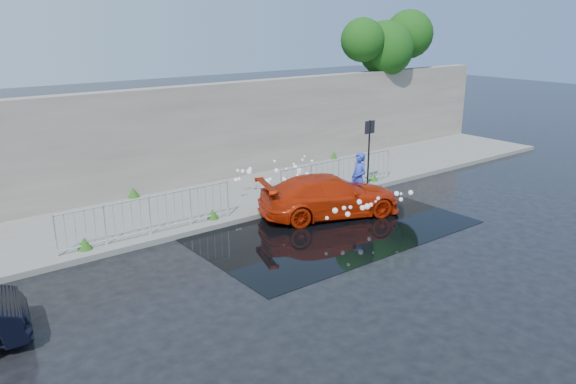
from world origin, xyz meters
The scene contains 13 objects.
ground centered at (0.00, 0.00, 0.00)m, with size 90.00×90.00×0.00m, color black.
pavement centered at (0.00, 5.00, 0.07)m, with size 30.00×4.00×0.15m, color slate.
curb centered at (0.00, 3.00, 0.08)m, with size 30.00×0.25×0.16m, color slate.
retaining_wall centered at (0.00, 7.20, 1.90)m, with size 30.00×0.60×3.50m, color slate.
puddle centered at (0.50, 1.00, 0.01)m, with size 8.00×5.00×0.01m, color black.
sign_post centered at (4.20, 3.10, 1.72)m, with size 0.45×0.06×2.50m.
tree centered at (9.69, 7.42, 4.84)m, with size 5.06×2.48×6.31m.
railing_left centered at (-4.00, 3.35, 0.74)m, with size 5.05×0.05×1.10m.
railing_right centered at (3.00, 3.35, 0.74)m, with size 5.05×0.05×1.10m.
weeds centered at (-0.24, 4.51, 0.31)m, with size 12.17×3.93×0.35m.
water_spray centered at (1.15, 2.63, 0.69)m, with size 3.53×5.50×1.01m.
red_car centered at (1.24, 1.81, 0.64)m, with size 1.79×4.41×1.28m, color #B02107.
person centered at (2.77, 2.12, 0.86)m, with size 0.63×0.41×1.72m, color blue.
Camera 1 is at (-9.86, -10.42, 5.80)m, focal length 35.00 mm.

